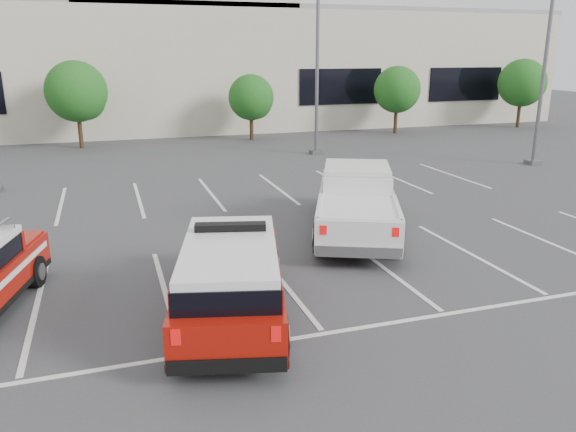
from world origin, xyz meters
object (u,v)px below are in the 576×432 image
fire_chief_suv (231,283)px  light_pole_right (546,54)px  convention_building (153,60)px  tree_mid_left (78,94)px  light_pole_mid (317,53)px  tree_right (398,91)px  tree_far_right (523,85)px  white_pickup (356,207)px  tree_mid_right (252,99)px

fire_chief_suv → light_pole_right: bearing=47.7°
convention_building → tree_mid_left: convention_building is taller
light_pole_mid → fire_chief_suv: 20.07m
tree_right → light_pole_mid: bearing=-143.2°
tree_far_right → light_pole_right: light_pole_right is taller
light_pole_right → fire_chief_suv: light_pole_right is taller
white_pickup → tree_mid_left: bearing=136.7°
tree_far_right → white_pickup: 29.14m
fire_chief_suv → tree_mid_right: bearing=88.5°
tree_far_right → white_pickup: size_ratio=0.73×
tree_right → light_pole_right: 12.32m
tree_far_right → fire_chief_suv: bearing=-138.4°
convention_building → tree_far_right: convention_building is taller
tree_mid_right → tree_far_right: tree_far_right is taller
light_pole_right → white_pickup: 15.24m
convention_building → light_pole_right: size_ratio=5.86×
tree_far_right → tree_mid_left: bearing=180.0°
convention_building → tree_right: convention_building is taller
tree_far_right → white_pickup: bearing=-138.7°
convention_building → tree_far_right: size_ratio=12.38×
convention_building → light_pole_right: (15.82, -21.86, 0.47)m
tree_mid_right → fire_chief_suv: (-6.63, -23.67, -1.73)m
tree_mid_right → fire_chief_suv: 24.64m
convention_building → fire_chief_suv: (-1.72, -33.49, -3.95)m
light_pole_mid → convention_building: bearing=113.3°
light_pole_mid → white_pickup: size_ratio=1.53×
tree_mid_left → tree_right: (20.00, -0.00, -0.27)m
tree_mid_left → light_pole_mid: light_pole_mid is taller
tree_mid_left → white_pickup: (8.19, -19.19, -2.27)m
convention_building → light_pole_right: 26.99m
light_pole_mid → light_pole_right: size_ratio=1.00×
light_pole_right → white_pickup: size_ratio=1.53×
light_pole_right → fire_chief_suv: size_ratio=1.81×
convention_building → tree_mid_right: (4.91, -9.82, -2.22)m
tree_right → fire_chief_suv: 29.00m
tree_mid_left → white_pickup: tree_mid_left is taller
tree_mid_left → light_pole_right: (20.91, -12.05, 2.14)m
fire_chief_suv → white_pickup: bearing=57.1°
convention_building → light_pole_mid: 17.27m
light_pole_mid → white_pickup: bearing=-105.8°
tree_mid_right → fire_chief_suv: size_ratio=0.70×
tree_mid_right → light_pole_mid: (1.91, -6.05, 2.68)m
tree_mid_right → tree_right: 10.00m
light_pole_mid → fire_chief_suv: light_pole_mid is taller
light_pole_mid → tree_mid_left: bearing=153.1°
light_pole_mid → tree_mid_right: bearing=107.5°
tree_mid_left → white_pickup: size_ratio=0.73×
convention_building → fire_chief_suv: bearing=-92.9°
fire_chief_suv → convention_building: bearing=101.2°
tree_far_right → tree_mid_right: bearing=-180.0°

